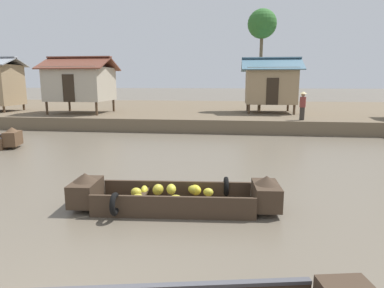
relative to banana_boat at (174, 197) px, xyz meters
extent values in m
plane|color=#665B4C|center=(-0.73, 5.04, -0.30)|extent=(300.00, 300.00, 0.00)
cube|color=brown|center=(-0.73, 21.77, 0.10)|extent=(160.00, 20.00, 0.82)
cube|color=#3D2D21|center=(0.01, -0.01, -0.24)|extent=(3.82, 1.50, 0.12)
cube|color=#3D2D21|center=(-0.03, 0.56, 0.02)|extent=(3.74, 0.36, 0.40)
cube|color=#3D2D21|center=(0.06, -0.58, 0.02)|extent=(3.74, 0.36, 0.40)
cube|color=#3D2D21|center=(2.17, 0.16, 0.09)|extent=(0.66, 1.08, 0.54)
cone|color=#3D2D21|center=(2.17, 0.16, 0.46)|extent=(0.60, 0.60, 0.20)
cube|color=#3D2D21|center=(-2.15, -0.17, 0.09)|extent=(0.66, 1.08, 0.54)
cone|color=#3D2D21|center=(-2.15, -0.17, 0.46)|extent=(0.60, 0.60, 0.20)
cube|color=#3D2D21|center=(-0.78, -0.07, 0.04)|extent=(0.28, 1.11, 0.05)
torus|color=black|center=(1.21, 0.78, 0.06)|extent=(0.16, 0.53, 0.52)
torus|color=black|center=(-1.19, -0.79, 0.06)|extent=(0.16, 0.53, 0.52)
ellipsoid|color=gold|center=(0.11, -0.32, 0.07)|extent=(0.33, 0.22, 0.20)
ellipsoid|color=yellow|center=(0.47, 0.37, 0.07)|extent=(0.40, 0.41, 0.26)
ellipsoid|color=gold|center=(0.43, 0.36, 0.08)|extent=(0.39, 0.35, 0.22)
ellipsoid|color=yellow|center=(-0.80, 0.22, 0.04)|extent=(0.24, 0.37, 0.25)
ellipsoid|color=gold|center=(-0.77, -0.38, 0.04)|extent=(0.34, 0.27, 0.26)
ellipsoid|color=gold|center=(-0.44, 0.19, 0.10)|extent=(0.36, 0.37, 0.28)
ellipsoid|color=yellow|center=(1.01, -0.23, -0.01)|extent=(0.28, 0.24, 0.19)
ellipsoid|color=yellow|center=(0.80, 0.29, 0.05)|extent=(0.27, 0.24, 0.21)
ellipsoid|color=gold|center=(-0.91, -0.08, 0.10)|extent=(0.30, 0.28, 0.23)
ellipsoid|color=yellow|center=(-0.09, 0.11, 0.15)|extent=(0.31, 0.37, 0.25)
cube|color=brown|center=(-8.78, 6.45, 0.14)|extent=(0.80, 1.13, 0.65)
cone|color=brown|center=(-8.78, 6.45, 0.56)|extent=(0.69, 0.69, 0.20)
cylinder|color=#4C3826|center=(-15.24, 14.63, 0.75)|extent=(0.16, 0.16, 0.47)
cylinder|color=#4C3826|center=(-15.24, 16.93, 0.75)|extent=(0.16, 0.16, 0.47)
cylinder|color=#4C3826|center=(-11.29, 13.60, 0.96)|extent=(0.16, 0.16, 0.89)
cylinder|color=#4C3826|center=(-7.76, 13.60, 0.96)|extent=(0.16, 0.16, 0.89)
cylinder|color=#4C3826|center=(-11.29, 16.74, 0.96)|extent=(0.16, 0.16, 0.89)
cylinder|color=#4C3826|center=(-7.76, 16.74, 0.96)|extent=(0.16, 0.16, 0.89)
cube|color=#B2A893|center=(-9.52, 15.17, 2.56)|extent=(3.93, 3.54, 2.32)
cube|color=#2D2319|center=(-9.52, 13.38, 2.30)|extent=(0.80, 0.04, 1.80)
cube|color=brown|center=(-9.52, 14.29, 3.99)|extent=(4.63, 2.27, 0.95)
cube|color=brown|center=(-9.52, 16.06, 3.99)|extent=(4.63, 2.27, 0.95)
cylinder|color=#4C3826|center=(2.32, 15.83, 0.85)|extent=(0.16, 0.16, 0.66)
cylinder|color=#4C3826|center=(5.36, 15.83, 0.85)|extent=(0.16, 0.16, 0.66)
cylinder|color=#4C3826|center=(2.32, 18.67, 0.85)|extent=(0.16, 0.16, 0.66)
cylinder|color=#4C3826|center=(5.36, 18.67, 0.85)|extent=(0.16, 0.16, 0.66)
cube|color=#9E8460|center=(3.84, 17.25, 2.43)|extent=(3.44, 3.24, 2.51)
cube|color=#2D2319|center=(3.84, 15.61, 2.08)|extent=(0.80, 0.04, 1.80)
cube|color=slate|center=(3.84, 16.44, 3.96)|extent=(4.14, 2.11, 0.95)
cube|color=slate|center=(3.84, 18.06, 3.96)|extent=(4.14, 2.11, 0.95)
cylinder|color=brown|center=(3.22, 18.92, 3.54)|extent=(0.24, 0.24, 6.06)
sphere|color=#2D6628|center=(3.22, 18.92, 6.97)|extent=(2.16, 2.16, 2.16)
cylinder|color=#332D28|center=(5.26, 12.53, 0.89)|extent=(0.28, 0.28, 0.75)
cylinder|color=brown|center=(5.26, 12.53, 1.56)|extent=(0.34, 0.34, 0.60)
sphere|color=#9E7556|center=(5.26, 12.53, 1.98)|extent=(0.22, 0.22, 0.22)
cone|color=tan|center=(5.26, 12.53, 2.10)|extent=(0.44, 0.44, 0.14)
camera|label=1|loc=(1.41, -7.46, 2.71)|focal=31.06mm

